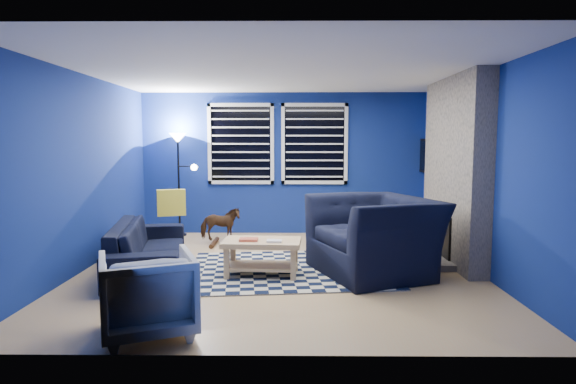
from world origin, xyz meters
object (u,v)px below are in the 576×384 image
object	(u,v)px
cabinet	(354,222)
floor_lamp	(179,152)
tv	(429,156)
armchair_bent	(148,294)
sofa	(148,247)
rocking_horse	(220,224)
armchair_big	(374,236)
coffee_table	(262,250)

from	to	relation	value
cabinet	floor_lamp	bearing A→B (deg)	163.99
tv	armchair_bent	xyz separation A→B (m)	(-3.51, -4.09, -1.05)
sofa	floor_lamp	size ratio (longest dim) A/B	1.19
floor_lamp	cabinet	bearing A→B (deg)	0.06
rocking_horse	cabinet	xyz separation A→B (m)	(2.22, 0.76, -0.10)
armchair_bent	cabinet	bearing A→B (deg)	-139.79
armchair_big	rocking_horse	world-z (taller)	armchair_big
armchair_big	cabinet	world-z (taller)	armchair_big
armchair_bent	rocking_horse	world-z (taller)	armchair_bent
rocking_horse	floor_lamp	distance (m)	1.58
sofa	cabinet	bearing A→B (deg)	-62.36
armchair_big	armchair_bent	bearing A→B (deg)	-70.77
armchair_big	floor_lamp	bearing A→B (deg)	-150.31
coffee_table	floor_lamp	bearing A→B (deg)	121.97
coffee_table	floor_lamp	xyz separation A→B (m)	(-1.58, 2.54, 1.14)
tv	cabinet	xyz separation A→B (m)	(-1.21, 0.25, -1.16)
armchair_big	coffee_table	xyz separation A→B (m)	(-1.39, -0.14, -0.15)
cabinet	tv	bearing A→B (deg)	-27.73
cabinet	armchair_bent	bearing A→B (deg)	-133.99
sofa	armchair_big	size ratio (longest dim) A/B	1.45
sofa	coffee_table	bearing A→B (deg)	-109.31
armchair_big	cabinet	distance (m)	2.42
floor_lamp	tv	bearing A→B (deg)	-3.33
sofa	cabinet	distance (m)	3.72
tv	sofa	size ratio (longest dim) A/B	0.47
tv	rocking_horse	size ratio (longest dim) A/B	1.59
coffee_table	floor_lamp	world-z (taller)	floor_lamp
armchair_bent	cabinet	size ratio (longest dim) A/B	1.27
rocking_horse	cabinet	distance (m)	2.35
coffee_table	cabinet	distance (m)	2.92
sofa	tv	bearing A→B (deg)	-74.34
coffee_table	rocking_horse	bearing A→B (deg)	113.59
coffee_table	cabinet	bearing A→B (deg)	60.43
sofa	armchair_big	bearing A→B (deg)	-102.65
armchair_bent	rocking_horse	bearing A→B (deg)	-113.09
sofa	cabinet	xyz separation A→B (m)	(2.89, 2.34, -0.07)
coffee_table	floor_lamp	size ratio (longest dim) A/B	0.54
tv	armchair_big	xyz separation A→B (m)	(-1.26, -2.16, -0.92)
armchair_bent	floor_lamp	xyz separation A→B (m)	(-0.73, 4.33, 1.11)
armchair_bent	cabinet	distance (m)	4.91
sofa	armchair_bent	bearing A→B (deg)	-174.68
coffee_table	cabinet	size ratio (longest dim) A/B	1.58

